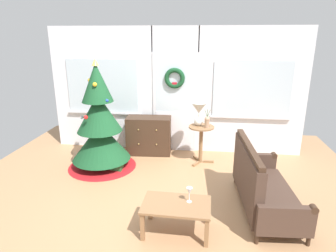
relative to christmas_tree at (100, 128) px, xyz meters
The scene contains 11 objects.
ground_plane 1.80m from the christmas_tree, 39.51° to the right, with size 6.76×6.76×0.00m, color #AD7F56.
back_wall_with_door 1.72m from the christmas_tree, 39.51° to the left, with size 5.20×0.19×2.55m.
christmas_tree is the anchor object (origin of this frame).
dresser_cabinet 1.12m from the christmas_tree, 44.75° to the left, with size 0.92×0.48×0.78m.
settee_sofa 2.91m from the christmas_tree, 21.80° to the right, with size 0.82×1.67×0.96m.
side_table 1.89m from the christmas_tree, 12.87° to the left, with size 0.50×0.48×0.73m.
table_lamp 1.85m from the christmas_tree, 14.51° to the left, with size 0.28×0.28×0.44m.
flower_vase 1.97m from the christmas_tree, 10.51° to the left, with size 0.11×0.10×0.35m.
coffee_table 2.38m from the christmas_tree, 47.81° to the right, with size 0.85×0.54×0.40m.
wine_glass 2.41m from the christmas_tree, 44.07° to the right, with size 0.08×0.08×0.20m.
gift_box 0.75m from the christmas_tree, 24.91° to the right, with size 0.20×0.18×0.20m, color #266633.
Camera 1 is at (0.60, -3.81, 2.37)m, focal length 31.19 mm.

